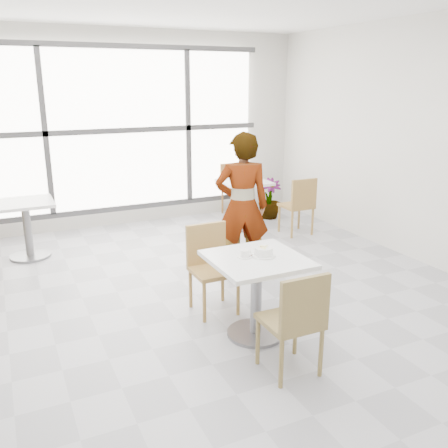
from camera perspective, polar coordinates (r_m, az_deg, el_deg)
name	(u,v)px	position (r m, az deg, el deg)	size (l,w,h in m)	color
floor	(211,312)	(4.96, -1.50, -10.24)	(7.00, 7.00, 0.00)	#9E9EA5
wall_back	(120,130)	(7.80, -12.17, 10.74)	(6.00, 6.00, 0.00)	silver
wall_right	(445,146)	(6.31, 24.50, 8.37)	(7.00, 7.00, 0.00)	silver
window	(121,130)	(7.74, -12.05, 10.71)	(4.60, 0.07, 2.52)	white
main_table	(256,282)	(4.33, 3.83, -6.77)	(0.80, 0.80, 0.75)	white
chair_near	(296,317)	(3.80, 8.45, -10.81)	(0.42, 0.42, 0.87)	olive
chair_far	(210,262)	(4.85, -1.61, -4.44)	(0.42, 0.42, 0.87)	#A47C40
oatmeal_bowl	(264,251)	(4.27, 4.69, -3.23)	(0.21, 0.21, 0.09)	white
coffee_cup	(245,254)	(4.24, 2.48, -3.52)	(0.16, 0.13, 0.07)	white
person	(242,207)	(5.55, 2.14, 2.06)	(0.62, 0.41, 1.70)	black
bg_table_left	(27,221)	(6.77, -22.17, 0.30)	(0.70, 0.70, 0.75)	white
bg_table_right	(244,198)	(7.55, 2.40, 3.12)	(0.70, 0.70, 0.75)	silver
bg_chair_right_near	(299,202)	(7.27, 8.86, 2.51)	(0.42, 0.42, 0.87)	olive
bg_chair_right_far	(234,185)	(8.38, 1.21, 4.56)	(0.42, 0.42, 0.87)	#9F6E3C
plant_right	(270,199)	(8.18, 5.37, 2.99)	(0.37, 0.37, 0.67)	#5D8B4C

